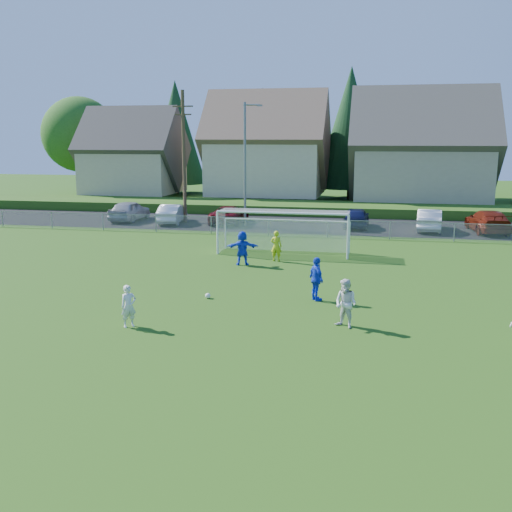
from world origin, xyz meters
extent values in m
plane|color=#193D0C|center=(0.00, 0.00, 0.00)|extent=(160.00, 160.00, 0.00)
plane|color=black|center=(0.00, 27.50, 0.01)|extent=(60.00, 60.00, 0.00)
cube|color=#1E420F|center=(0.00, 35.00, 0.40)|extent=(70.00, 6.00, 0.80)
sphere|color=white|center=(-1.57, 5.72, 0.11)|extent=(0.22, 0.22, 0.22)
imported|color=silver|center=(-3.22, 1.55, 0.75)|extent=(0.64, 0.64, 1.50)
imported|color=silver|center=(4.20, 2.99, 0.86)|extent=(1.05, 1.00, 1.72)
imported|color=blue|center=(2.84, 6.30, 0.89)|extent=(0.93, 1.12, 1.79)
imported|color=blue|center=(-1.63, 12.45, 0.89)|extent=(1.73, 0.86, 1.78)
imported|color=#B7CA17|center=(-0.06, 13.74, 0.82)|extent=(0.63, 0.45, 1.64)
imported|color=#989AA0|center=(-14.13, 26.98, 0.81)|extent=(2.04, 4.79, 1.62)
imported|color=white|center=(-10.37, 26.43, 0.73)|extent=(2.10, 4.59, 1.46)
imported|color=#54090F|center=(-5.98, 27.06, 0.68)|extent=(2.30, 4.90, 1.36)
imported|color=#11163C|center=(3.65, 26.84, 0.75)|extent=(1.85, 4.41, 1.49)
imported|color=silver|center=(8.80, 26.40, 0.77)|extent=(2.02, 4.79, 1.54)
imported|color=maroon|center=(12.71, 26.36, 0.78)|extent=(2.68, 5.57, 1.56)
cylinder|color=white|center=(-3.65, 15.00, 1.22)|extent=(0.12, 0.12, 2.44)
cylinder|color=white|center=(3.65, 15.00, 1.22)|extent=(0.12, 0.12, 2.44)
cylinder|color=white|center=(0.00, 15.00, 2.44)|extent=(7.30, 0.12, 0.12)
cylinder|color=white|center=(-3.65, 16.80, 0.90)|extent=(0.08, 0.08, 1.80)
cylinder|color=white|center=(3.65, 16.80, 0.90)|extent=(0.08, 0.08, 1.80)
cylinder|color=white|center=(0.00, 16.80, 1.80)|extent=(7.30, 0.08, 0.08)
cube|color=silver|center=(0.00, 16.80, 0.90)|extent=(7.30, 0.02, 1.80)
cube|color=silver|center=(-3.65, 15.90, 1.22)|extent=(0.02, 1.80, 2.44)
cube|color=silver|center=(3.65, 15.90, 1.22)|extent=(0.02, 1.80, 2.44)
cube|color=silver|center=(0.00, 15.90, 2.44)|extent=(7.30, 1.80, 0.02)
cube|color=gray|center=(0.00, 22.00, 1.18)|extent=(52.00, 0.03, 0.03)
cube|color=gray|center=(0.00, 22.00, 0.60)|extent=(52.00, 0.02, 1.14)
cylinder|color=gray|center=(0.00, 22.00, 0.60)|extent=(0.06, 0.06, 1.20)
cylinder|color=slate|center=(-4.50, 26.00, 4.50)|extent=(0.18, 0.18, 9.00)
cylinder|color=slate|center=(-4.00, 26.00, 8.80)|extent=(1.20, 0.12, 0.12)
cube|color=slate|center=(-3.40, 26.00, 8.75)|extent=(0.36, 0.18, 0.12)
cylinder|color=#473321|center=(-9.50, 27.00, 5.00)|extent=(0.26, 0.26, 10.00)
cube|color=#473321|center=(-9.50, 27.00, 8.80)|extent=(1.60, 0.10, 0.10)
cube|color=#473321|center=(-9.50, 27.00, 8.20)|extent=(1.30, 0.10, 0.10)
cube|color=tan|center=(-20.00, 42.00, 3.05)|extent=(9.00, 8.00, 4.50)
pyramid|color=#423D38|center=(-20.00, 42.00, 9.71)|extent=(9.90, 8.80, 4.41)
cube|color=#C6B58E|center=(-6.00, 43.00, 3.55)|extent=(11.00, 9.00, 5.50)
pyramid|color=brown|center=(-6.00, 43.00, 11.26)|extent=(12.10, 9.90, 4.96)
cube|color=tan|center=(9.00, 42.00, 3.30)|extent=(12.00, 10.00, 5.00)
pyramid|color=#4C473F|center=(9.00, 42.00, 11.32)|extent=(13.20, 11.00, 5.52)
cylinder|color=#382616|center=(-28.00, 46.00, 1.98)|extent=(0.36, 0.36, 3.96)
sphere|color=#2B5B19|center=(-28.00, 46.00, 6.82)|extent=(8.36, 8.36, 8.36)
cylinder|color=#382616|center=(-18.00, 50.00, 0.60)|extent=(0.30, 0.30, 1.20)
cone|color=#143819|center=(-18.00, 50.00, 7.05)|extent=(6.76, 6.76, 11.70)
cylinder|color=#382616|center=(-8.00, 51.00, 0.60)|extent=(0.30, 0.30, 1.20)
cone|color=#143819|center=(-8.00, 51.00, 6.60)|extent=(6.24, 6.24, 10.80)
cylinder|color=#382616|center=(2.00, 48.00, 0.60)|extent=(0.30, 0.30, 1.20)
cone|color=#143819|center=(2.00, 48.00, 7.50)|extent=(7.28, 7.28, 12.60)
cylinder|color=#382616|center=(12.00, 50.00, 1.98)|extent=(0.36, 0.36, 3.96)
sphere|color=#2B5B19|center=(12.00, 50.00, 6.82)|extent=(8.36, 8.36, 8.36)
camera|label=1|loc=(5.15, -17.24, 6.53)|focal=42.00mm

